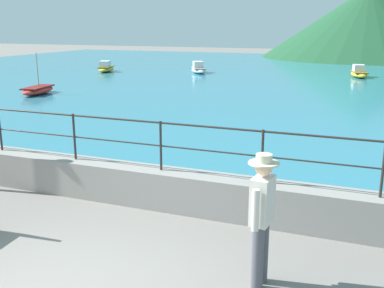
% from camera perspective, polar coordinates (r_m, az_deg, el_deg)
% --- Properties ---
extents(promenade_wall, '(20.00, 0.56, 0.70)m').
position_cam_1_polar(promenade_wall, '(8.40, -3.83, -5.50)').
color(promenade_wall, gray).
rests_on(promenade_wall, ground).
extents(railing, '(18.44, 0.04, 0.90)m').
position_cam_1_polar(railing, '(8.12, -3.94, 0.96)').
color(railing, '#282623').
rests_on(railing, promenade_wall).
extents(lake_water, '(64.00, 44.32, 0.06)m').
position_cam_1_polar(lake_water, '(30.12, 15.09, 8.06)').
color(lake_water, teal).
rests_on(lake_water, ground).
extents(hill_secondary, '(20.39, 20.39, 6.88)m').
position_cam_1_polar(hill_secondary, '(49.61, 20.99, 13.98)').
color(hill_secondary, '#1E4C2D').
rests_on(hill_secondary, ground).
extents(person_walking, '(0.38, 0.57, 1.75)m').
position_cam_1_polar(person_walking, '(5.77, 8.70, -8.66)').
color(person_walking, '#4C4C56').
rests_on(person_walking, ground).
extents(boat_1, '(1.39, 2.44, 0.76)m').
position_cam_1_polar(boat_1, '(30.57, 20.11, 8.33)').
color(boat_1, gold).
rests_on(boat_1, lake_water).
extents(boat_2, '(1.27, 2.42, 1.91)m').
position_cam_1_polar(boat_2, '(22.83, -18.67, 6.41)').
color(boat_2, red).
rests_on(boat_2, lake_water).
extents(boat_3, '(1.91, 2.45, 0.76)m').
position_cam_1_polar(boat_3, '(31.35, 0.82, 9.35)').
color(boat_3, white).
rests_on(boat_3, lake_water).
extents(boat_4, '(1.55, 2.46, 0.76)m').
position_cam_1_polar(boat_4, '(32.65, -10.69, 9.31)').
color(boat_4, gold).
rests_on(boat_4, lake_water).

